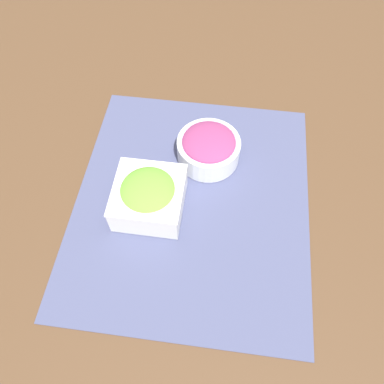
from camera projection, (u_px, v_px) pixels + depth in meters
ground_plane at (192, 201)px, 0.71m from camera, size 3.00×3.00×0.00m
placemat at (192, 201)px, 0.71m from camera, size 0.51×0.44×0.00m
onion_bowl at (209, 147)px, 0.73m from camera, size 0.12×0.12×0.06m
lettuce_bowl at (149, 196)px, 0.67m from camera, size 0.12×0.12×0.07m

